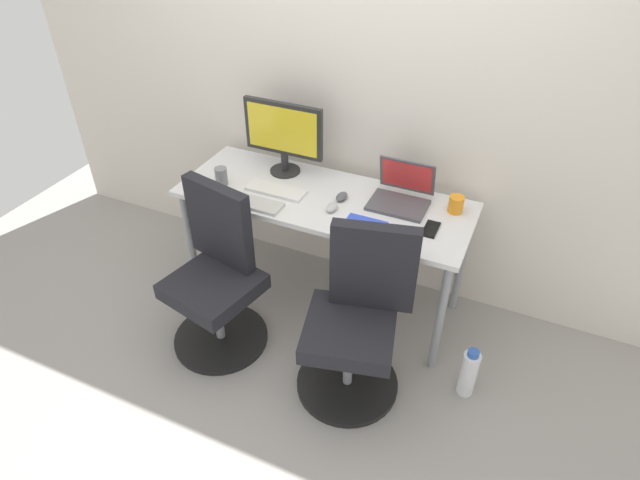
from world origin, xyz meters
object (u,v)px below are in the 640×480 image
object	(u,v)px
desktop_monitor	(283,133)
open_laptop	(402,193)
water_bottle_on_floor	(468,373)
office_chair_right	(357,322)
coffee_mug	(456,204)
office_chair_left	(217,278)

from	to	relation	value
desktop_monitor	open_laptop	bearing A→B (deg)	-2.44
open_laptop	desktop_monitor	bearing A→B (deg)	177.56
water_bottle_on_floor	open_laptop	bearing A→B (deg)	139.60
office_chair_right	coffee_mug	distance (m)	0.82
office_chair_right	desktop_monitor	size ratio (longest dim) A/B	1.96
water_bottle_on_floor	open_laptop	size ratio (longest dim) A/B	1.00
office_chair_left	water_bottle_on_floor	bearing A→B (deg)	6.43
office_chair_left	coffee_mug	world-z (taller)	office_chair_left
water_bottle_on_floor	office_chair_left	bearing A→B (deg)	-173.57
water_bottle_on_floor	coffee_mug	world-z (taller)	coffee_mug
office_chair_left	water_bottle_on_floor	distance (m)	1.42
office_chair_right	water_bottle_on_floor	bearing A→B (deg)	15.44
desktop_monitor	open_laptop	distance (m)	0.75
office_chair_left	open_laptop	distance (m)	1.11
water_bottle_on_floor	coffee_mug	size ratio (longest dim) A/B	3.37
office_chair_left	coffee_mug	distance (m)	1.35
office_chair_right	desktop_monitor	bearing A→B (deg)	137.41
open_laptop	coffee_mug	world-z (taller)	open_laptop
office_chair_left	coffee_mug	xyz separation A→B (m)	(1.11, 0.67, 0.38)
desktop_monitor	open_laptop	size ratio (longest dim) A/B	1.55
office_chair_right	desktop_monitor	distance (m)	1.16
office_chair_left	desktop_monitor	size ratio (longest dim) A/B	1.96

